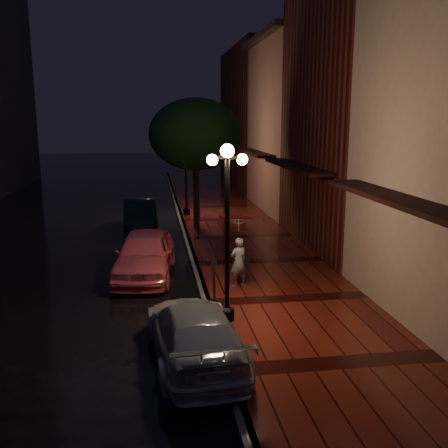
{
  "coord_description": "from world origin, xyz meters",
  "views": [
    {
      "loc": [
        -1.39,
        -16.44,
        5.03
      ],
      "look_at": [
        1.08,
        0.53,
        1.4
      ],
      "focal_mm": 40.0,
      "sensor_mm": 36.0,
      "label": 1
    }
  ],
  "objects_px": {
    "navy_car": "(140,215)",
    "woman_with_umbrella": "(239,241)",
    "streetlamp_near": "(227,223)",
    "parking_meter": "(214,279)",
    "street_tree": "(196,137)",
    "pink_car": "(145,254)",
    "silver_car": "(194,332)",
    "streetlamp_far": "(186,167)"
  },
  "relations": [
    {
      "from": "navy_car",
      "to": "woman_with_umbrella",
      "type": "relative_size",
      "value": 2.01
    },
    {
      "from": "streetlamp_near",
      "to": "woman_with_umbrella",
      "type": "bearing_deg",
      "value": 73.85
    },
    {
      "from": "parking_meter",
      "to": "woman_with_umbrella",
      "type": "bearing_deg",
      "value": 55.34
    },
    {
      "from": "street_tree",
      "to": "navy_car",
      "type": "bearing_deg",
      "value": 168.92
    },
    {
      "from": "navy_car",
      "to": "woman_with_umbrella",
      "type": "xyz_separation_m",
      "value": [
        3.05,
        -8.99,
        0.83
      ]
    },
    {
      "from": "pink_car",
      "to": "parking_meter",
      "type": "distance_m",
      "value": 3.82
    },
    {
      "from": "pink_car",
      "to": "navy_car",
      "type": "xyz_separation_m",
      "value": [
        -0.29,
        7.22,
        -0.07
      ]
    },
    {
      "from": "streetlamp_near",
      "to": "parking_meter",
      "type": "distance_m",
      "value": 1.94
    },
    {
      "from": "pink_car",
      "to": "parking_meter",
      "type": "xyz_separation_m",
      "value": [
        1.84,
        -3.35,
        0.15
      ]
    },
    {
      "from": "streetlamp_near",
      "to": "silver_car",
      "type": "distance_m",
      "value": 2.75
    },
    {
      "from": "streetlamp_near",
      "to": "street_tree",
      "type": "relative_size",
      "value": 0.74
    },
    {
      "from": "street_tree",
      "to": "woman_with_umbrella",
      "type": "relative_size",
      "value": 2.81
    },
    {
      "from": "streetlamp_near",
      "to": "street_tree",
      "type": "distance_m",
      "value": 11.12
    },
    {
      "from": "streetlamp_near",
      "to": "woman_with_umbrella",
      "type": "relative_size",
      "value": 2.09
    },
    {
      "from": "streetlamp_near",
      "to": "street_tree",
      "type": "xyz_separation_m",
      "value": [
        0.26,
        10.99,
        1.64
      ]
    },
    {
      "from": "navy_car",
      "to": "streetlamp_far",
      "type": "bearing_deg",
      "value": 45.17
    },
    {
      "from": "pink_car",
      "to": "woman_with_umbrella",
      "type": "bearing_deg",
      "value": -26.6
    },
    {
      "from": "streetlamp_far",
      "to": "street_tree",
      "type": "xyz_separation_m",
      "value": [
        0.26,
        -3.01,
        1.64
      ]
    },
    {
      "from": "streetlamp_far",
      "to": "woman_with_umbrella",
      "type": "relative_size",
      "value": 2.09
    },
    {
      "from": "streetlamp_far",
      "to": "pink_car",
      "type": "bearing_deg",
      "value": -101.84
    },
    {
      "from": "streetlamp_far",
      "to": "street_tree",
      "type": "relative_size",
      "value": 0.74
    },
    {
      "from": "pink_car",
      "to": "parking_meter",
      "type": "height_order",
      "value": "pink_car"
    },
    {
      "from": "streetlamp_far",
      "to": "silver_car",
      "type": "height_order",
      "value": "streetlamp_far"
    },
    {
      "from": "navy_car",
      "to": "silver_car",
      "type": "bearing_deg",
      "value": -86.0
    },
    {
      "from": "streetlamp_near",
      "to": "parking_meter",
      "type": "relative_size",
      "value": 3.45
    },
    {
      "from": "streetlamp_far",
      "to": "parking_meter",
      "type": "relative_size",
      "value": 3.45
    },
    {
      "from": "streetlamp_far",
      "to": "pink_car",
      "type": "height_order",
      "value": "streetlamp_far"
    },
    {
      "from": "streetlamp_near",
      "to": "silver_car",
      "type": "height_order",
      "value": "streetlamp_near"
    },
    {
      "from": "streetlamp_near",
      "to": "silver_car",
      "type": "xyz_separation_m",
      "value": [
        -0.95,
        -1.68,
        -1.97
      ]
    },
    {
      "from": "pink_car",
      "to": "streetlamp_far",
      "type": "bearing_deg",
      "value": 84.23
    },
    {
      "from": "streetlamp_near",
      "to": "streetlamp_far",
      "type": "bearing_deg",
      "value": 90.0
    },
    {
      "from": "street_tree",
      "to": "parking_meter",
      "type": "bearing_deg",
      "value": -92.61
    },
    {
      "from": "streetlamp_near",
      "to": "streetlamp_far",
      "type": "distance_m",
      "value": 14.0
    },
    {
      "from": "woman_with_umbrella",
      "to": "parking_meter",
      "type": "relative_size",
      "value": 1.65
    },
    {
      "from": "pink_car",
      "to": "silver_car",
      "type": "distance_m",
      "value": 6.06
    },
    {
      "from": "street_tree",
      "to": "silver_car",
      "type": "xyz_separation_m",
      "value": [
        -1.21,
        -12.67,
        -3.61
      ]
    },
    {
      "from": "streetlamp_far",
      "to": "pink_car",
      "type": "xyz_separation_m",
      "value": [
        -2.04,
        -9.72,
        -1.85
      ]
    },
    {
      "from": "silver_car",
      "to": "parking_meter",
      "type": "xyz_separation_m",
      "value": [
        0.75,
        2.61,
        0.27
      ]
    },
    {
      "from": "streetlamp_far",
      "to": "silver_car",
      "type": "bearing_deg",
      "value": -93.47
    },
    {
      "from": "streetlamp_far",
      "to": "silver_car",
      "type": "relative_size",
      "value": 0.98
    },
    {
      "from": "woman_with_umbrella",
      "to": "silver_car",
      "type": "bearing_deg",
      "value": 47.69
    },
    {
      "from": "pink_car",
      "to": "woman_with_umbrella",
      "type": "distance_m",
      "value": 3.37
    }
  ]
}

